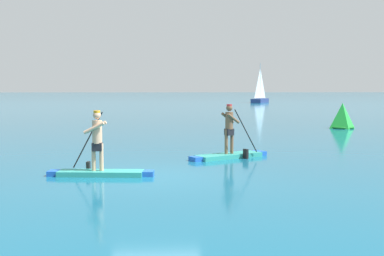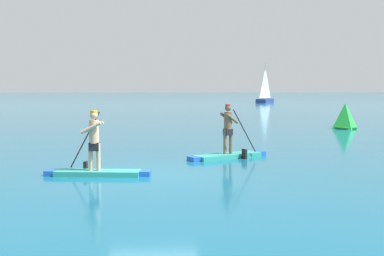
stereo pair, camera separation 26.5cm
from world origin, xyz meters
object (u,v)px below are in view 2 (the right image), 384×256
paddleboarder_far_right (228,148)px  race_marker_buoy (345,117)px  paddleboarder_mid_center (96,162)px  sailboat_right_horizon (265,98)px

paddleboarder_far_right → race_marker_buoy: 14.11m
paddleboarder_mid_center → race_marker_buoy: 18.97m
race_marker_buoy → sailboat_right_horizon: 48.26m
paddleboarder_mid_center → race_marker_buoy: paddleboarder_mid_center is taller
paddleboarder_mid_center → sailboat_right_horizon: size_ratio=0.47×
paddleboarder_mid_center → paddleboarder_far_right: bearing=-136.1°
paddleboarder_mid_center → sailboat_right_horizon: sailboat_right_horizon is taller
race_marker_buoy → paddleboarder_mid_center: bearing=-129.7°
paddleboarder_mid_center → sailboat_right_horizon: (17.19, 62.60, 0.38)m
race_marker_buoy → sailboat_right_horizon: (5.08, 47.99, 0.10)m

